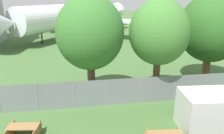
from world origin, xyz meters
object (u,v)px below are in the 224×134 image
object	(u,v)px
tree_behind_benches	(159,33)
portable_cabin	(216,111)
tree_near_hangar	(90,33)
tree_far_right	(211,28)
picnic_bench_open_grass	(23,130)
airplane	(75,15)

from	to	relation	value
tree_behind_benches	portable_cabin	bearing A→B (deg)	-66.39
tree_near_hangar	tree_far_right	distance (m)	10.90
picnic_bench_open_grass	tree_near_hangar	distance (m)	7.77
portable_cabin	tree_near_hangar	world-z (taller)	tree_near_hangar
tree_behind_benches	tree_far_right	xyz separation A→B (m)	(5.74, 2.41, -0.09)
airplane	tree_far_right	world-z (taller)	airplane
picnic_bench_open_grass	tree_behind_benches	xyz separation A→B (m)	(9.23, 3.85, 4.74)
portable_cabin	tree_far_right	distance (m)	8.95
tree_behind_benches	tree_far_right	world-z (taller)	tree_far_right
airplane	picnic_bench_open_grass	bearing A→B (deg)	31.72
airplane	tree_far_right	size ratio (longest dim) A/B	4.06
picnic_bench_open_grass	tree_far_right	size ratio (longest dim) A/B	0.23
airplane	picnic_bench_open_grass	size ratio (longest dim) A/B	17.37
airplane	tree_behind_benches	bearing A→B (deg)	48.04
portable_cabin	tree_far_right	world-z (taller)	tree_far_right
picnic_bench_open_grass	tree_behind_benches	world-z (taller)	tree_behind_benches
portable_cabin	picnic_bench_open_grass	distance (m)	11.36
picnic_bench_open_grass	tree_behind_benches	size ratio (longest dim) A/B	0.25
picnic_bench_open_grass	tree_near_hangar	bearing A→B (deg)	46.84
tree_near_hangar	tree_far_right	bearing A→B (deg)	9.35
tree_behind_benches	tree_far_right	size ratio (longest dim) A/B	0.93
tree_near_hangar	airplane	bearing A→B (deg)	92.24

